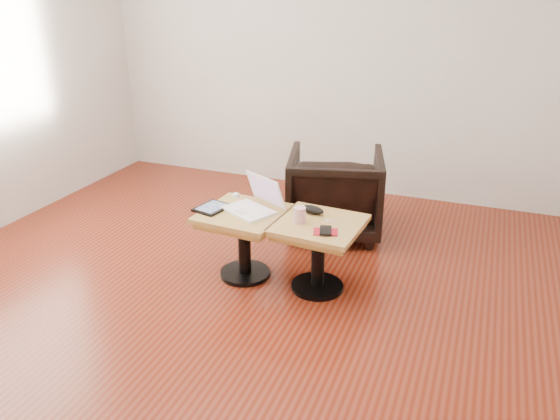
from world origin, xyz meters
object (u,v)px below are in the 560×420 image
(laptop, at_px, (254,204))
(armchair, at_px, (335,192))
(side_table_right, at_px, (319,239))
(side_table_left, at_px, (244,228))
(striped_cup, at_px, (299,215))

(laptop, relative_size, armchair, 0.58)
(side_table_right, bearing_deg, side_table_left, -174.14)
(striped_cup, bearing_deg, laptop, 167.51)
(striped_cup, xyz_separation_m, armchair, (-0.03, 0.93, -0.19))
(laptop, bearing_deg, side_table_left, -111.24)
(laptop, bearing_deg, striped_cup, 15.12)
(side_table_left, relative_size, laptop, 1.32)
(side_table_left, bearing_deg, armchair, 71.98)
(side_table_right, bearing_deg, striped_cup, -156.40)
(side_table_left, bearing_deg, striped_cup, 0.24)
(side_table_right, distance_m, armchair, 0.90)
(side_table_right, xyz_separation_m, striped_cup, (-0.12, -0.04, 0.17))
(side_table_right, height_order, laptop, laptop)
(side_table_left, bearing_deg, side_table_right, 5.66)
(laptop, height_order, striped_cup, laptop)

